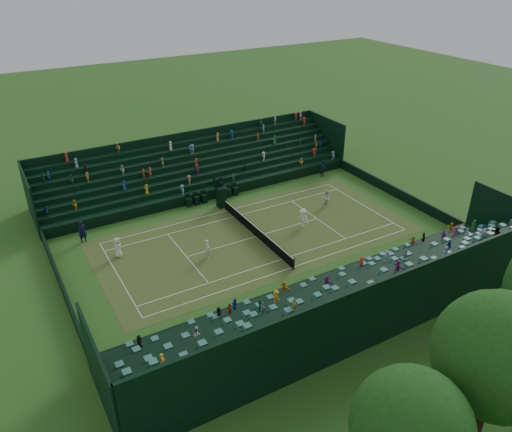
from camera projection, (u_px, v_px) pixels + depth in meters
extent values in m
plane|color=#346820|center=(256.00, 237.00, 42.58)|extent=(160.00, 160.00, 0.00)
cube|color=#2D6822|center=(256.00, 237.00, 42.58)|extent=(12.97, 26.77, 0.01)
cube|color=black|center=(395.00, 192.00, 49.34)|extent=(17.17, 0.20, 1.00)
cube|color=black|center=(62.00, 287.00, 35.35)|extent=(17.17, 0.20, 1.00)
cube|color=black|center=(315.00, 283.00, 35.86)|extent=(0.20, 31.77, 1.00)
cube|color=black|center=(213.00, 194.00, 48.83)|extent=(0.20, 31.77, 1.00)
cube|color=black|center=(319.00, 286.00, 35.48)|extent=(0.80, 32.00, 1.00)
cube|color=black|center=(326.00, 289.00, 34.77)|extent=(0.80, 32.00, 1.45)
cube|color=black|center=(333.00, 293.00, 34.05)|extent=(0.80, 32.00, 1.90)
cube|color=black|center=(341.00, 296.00, 33.33)|extent=(0.80, 32.00, 2.35)
cube|color=black|center=(349.00, 300.00, 32.61)|extent=(0.80, 32.00, 2.80)
cube|color=black|center=(357.00, 304.00, 31.90)|extent=(0.80, 32.00, 3.25)
cube|color=black|center=(366.00, 308.00, 31.18)|extent=(0.80, 32.00, 3.70)
cube|color=black|center=(375.00, 312.00, 30.46)|extent=(0.80, 32.00, 4.15)
cube|color=black|center=(381.00, 312.00, 29.90)|extent=(0.20, 32.00, 4.90)
cube|color=black|center=(211.00, 192.00, 49.21)|extent=(0.80, 32.00, 1.00)
cube|color=black|center=(207.00, 187.00, 49.71)|extent=(0.80, 32.00, 1.45)
cube|color=black|center=(204.00, 182.00, 50.22)|extent=(0.80, 32.00, 1.90)
cube|color=black|center=(200.00, 177.00, 50.72)|extent=(0.80, 32.00, 2.35)
cube|color=black|center=(197.00, 173.00, 51.23)|extent=(0.80, 32.00, 2.80)
cube|color=black|center=(194.00, 168.00, 51.73)|extent=(0.80, 32.00, 3.25)
cube|color=black|center=(190.00, 164.00, 52.24)|extent=(0.80, 32.00, 3.70)
cube|color=black|center=(187.00, 159.00, 52.74)|extent=(0.80, 32.00, 4.15)
cube|color=black|center=(185.00, 154.00, 52.95)|extent=(0.20, 32.00, 4.90)
cylinder|color=black|center=(225.00, 205.00, 46.75)|extent=(0.10, 0.10, 1.06)
cylinder|color=black|center=(294.00, 264.00, 37.91)|extent=(0.10, 0.10, 1.06)
cube|color=black|center=(256.00, 232.00, 42.36)|extent=(11.57, 0.02, 0.86)
cube|color=white|center=(256.00, 227.00, 42.14)|extent=(11.57, 0.04, 0.07)
sphere|color=#1A4814|center=(411.00, 427.00, 19.68)|extent=(4.92, 4.92, 4.92)
cylinder|color=black|center=(478.00, 423.00, 23.93)|extent=(0.50, 0.50, 3.19)
sphere|color=#1A4814|center=(499.00, 355.00, 21.88)|extent=(5.84, 5.84, 5.84)
cube|color=black|center=(221.00, 198.00, 47.06)|extent=(0.76, 0.76, 1.95)
cube|color=black|center=(221.00, 188.00, 46.58)|extent=(0.98, 0.98, 0.11)
cube|color=black|center=(219.00, 183.00, 46.69)|extent=(0.09, 0.98, 0.76)
imported|color=black|center=(221.00, 182.00, 46.31)|extent=(0.47, 0.55, 1.01)
cube|color=black|center=(189.00, 202.00, 47.45)|extent=(0.52, 0.52, 0.83)
cube|color=black|center=(187.00, 196.00, 47.41)|extent=(0.06, 0.52, 0.52)
cube|color=black|center=(196.00, 200.00, 47.81)|extent=(0.52, 0.52, 0.83)
cube|color=black|center=(195.00, 194.00, 47.76)|extent=(0.06, 0.52, 0.52)
cube|color=black|center=(204.00, 199.00, 48.16)|extent=(0.52, 0.52, 0.83)
cube|color=black|center=(203.00, 193.00, 48.11)|extent=(0.06, 0.52, 0.52)
cube|color=black|center=(221.00, 194.00, 48.95)|extent=(0.52, 0.52, 0.83)
cube|color=black|center=(219.00, 189.00, 48.90)|extent=(0.06, 0.52, 0.52)
cube|color=black|center=(228.00, 193.00, 49.30)|extent=(0.52, 0.52, 0.83)
cube|color=black|center=(227.00, 187.00, 49.26)|extent=(0.06, 0.52, 0.52)
cube|color=black|center=(235.00, 191.00, 49.65)|extent=(0.52, 0.52, 0.83)
cube|color=black|center=(234.00, 185.00, 49.61)|extent=(0.06, 0.52, 0.52)
imported|color=white|center=(118.00, 247.00, 39.41)|extent=(0.96, 0.77, 1.72)
imported|color=silver|center=(208.00, 249.00, 39.36)|extent=(0.61, 0.42, 1.61)
imported|color=silver|center=(326.00, 198.00, 47.32)|extent=(0.91, 0.77, 1.65)
imported|color=white|center=(303.00, 218.00, 43.70)|extent=(1.28, 0.96, 1.76)
imported|color=black|center=(323.00, 168.00, 53.50)|extent=(0.64, 0.77, 1.80)
imported|color=black|center=(83.00, 232.00, 41.39)|extent=(0.60, 0.79, 1.96)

